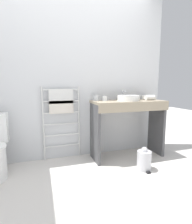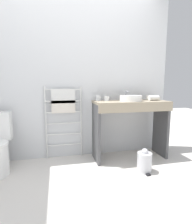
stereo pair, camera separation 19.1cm
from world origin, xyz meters
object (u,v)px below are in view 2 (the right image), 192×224
(towel_radiator, at_px, (64,108))
(cup_near_edge, at_px, (107,98))
(sink_basin, at_px, (131,98))
(trash_bin, at_px, (144,162))
(cup_near_wall, at_px, (98,98))
(hair_dryer, at_px, (154,98))

(towel_radiator, distance_m, cup_near_edge, 0.65)
(cup_near_edge, bearing_deg, sink_basin, -14.65)
(trash_bin, bearing_deg, towel_radiator, 144.82)
(sink_basin, bearing_deg, cup_near_edge, 165.35)
(sink_basin, height_order, cup_near_wall, sink_basin)
(towel_radiator, height_order, hair_dryer, towel_radiator)
(towel_radiator, bearing_deg, sink_basin, -13.05)
(sink_basin, bearing_deg, trash_bin, -89.12)
(cup_near_edge, bearing_deg, trash_bin, -57.63)
(towel_radiator, xyz_separation_m, trash_bin, (0.97, -0.69, -0.64))
(towel_radiator, height_order, cup_near_wall, towel_radiator)
(cup_near_edge, xyz_separation_m, trash_bin, (0.35, -0.55, -0.78))
(towel_radiator, distance_m, sink_basin, 1.00)
(trash_bin, bearing_deg, hair_dryer, 51.69)
(cup_near_wall, height_order, cup_near_edge, cup_near_wall)
(towel_radiator, height_order, cup_near_edge, towel_radiator)
(sink_basin, distance_m, cup_near_wall, 0.48)
(towel_radiator, bearing_deg, trash_bin, -35.18)
(towel_radiator, xyz_separation_m, cup_near_edge, (0.62, -0.13, 0.14))
(hair_dryer, distance_m, trash_bin, 0.98)
(towel_radiator, bearing_deg, hair_dryer, -9.21)
(cup_near_wall, bearing_deg, towel_radiator, 172.06)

